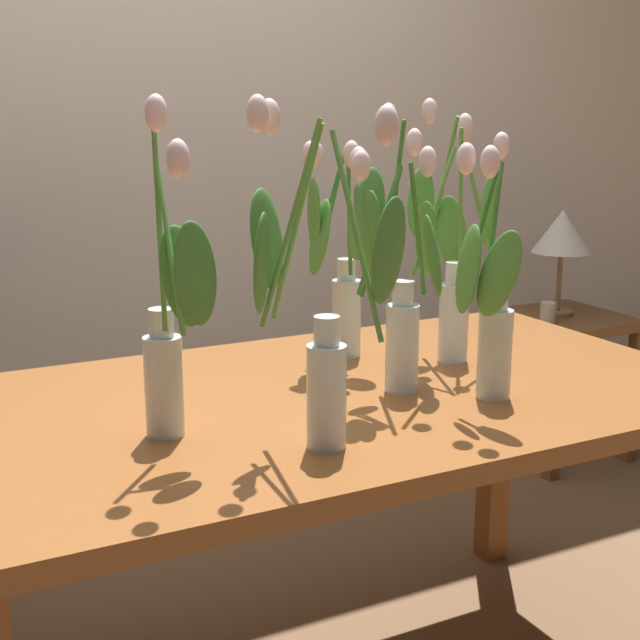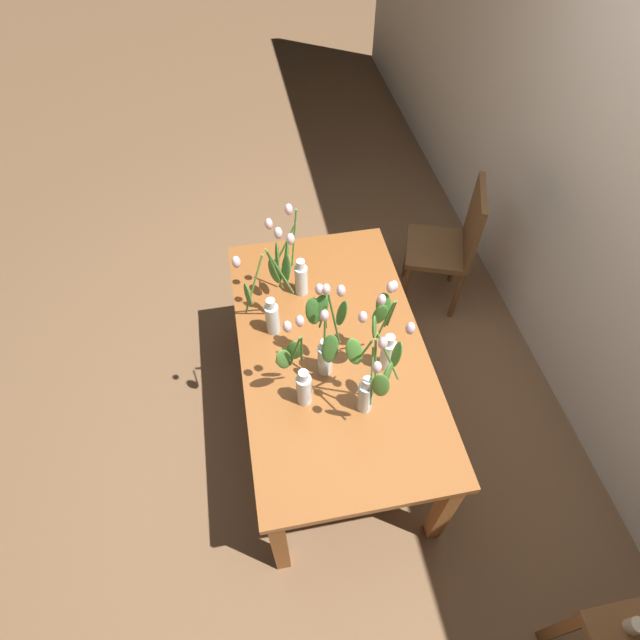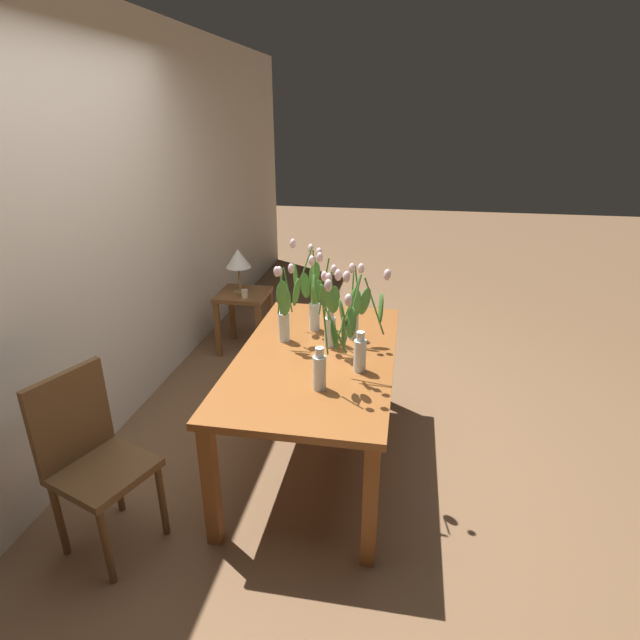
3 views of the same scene
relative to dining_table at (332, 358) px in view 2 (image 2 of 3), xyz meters
name	(u,v)px [view 2 (image 2 of 3)]	position (x,y,z in m)	size (l,w,h in m)	color
ground_plane	(330,418)	(0.00, 0.00, -0.65)	(18.00, 18.00, 0.00)	brown
dining_table	(332,358)	(0.00, 0.00, 0.00)	(1.60, 0.90, 0.74)	brown
tulip_vase_0	(326,338)	(0.10, -0.06, 0.32)	(0.23, 0.18, 0.58)	silver
tulip_vase_1	(295,269)	(-0.38, -0.12, 0.27)	(0.10, 0.19, 0.59)	silver
tulip_vase_2	(385,337)	(0.13, 0.21, 0.29)	(0.16, 0.15, 0.50)	silver
tulip_vase_3	(372,379)	(0.35, 0.09, 0.32)	(0.26, 0.24, 0.59)	silver
tulip_vase_4	(300,376)	(0.24, -0.20, 0.26)	(0.15, 0.16, 0.50)	silver
tulip_vase_5	(271,299)	(-0.17, -0.26, 0.31)	(0.24, 0.28, 0.59)	silver
dining_chair	(452,242)	(-0.82, 0.95, -0.12)	(0.51, 0.51, 0.93)	brown
pillar_candle	(635,626)	(1.35, 0.88, -0.06)	(0.06, 0.06, 0.07)	beige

